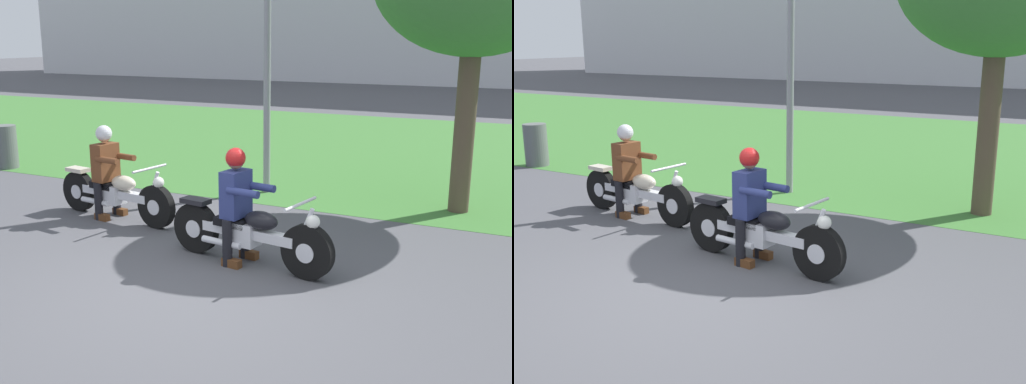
# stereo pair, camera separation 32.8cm
# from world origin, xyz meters

# --- Properties ---
(ground) EXTENTS (120.00, 120.00, 0.00)m
(ground) POSITION_xyz_m (0.00, 0.00, 0.00)
(ground) COLOR #4C4C51
(grass_verge) EXTENTS (60.00, 12.00, 0.01)m
(grass_verge) POSITION_xyz_m (0.00, 9.58, 0.00)
(grass_verge) COLOR #3D7533
(grass_verge) RESTS_ON ground
(motorcycle_lead) EXTENTS (2.24, 0.66, 0.88)m
(motorcycle_lead) POSITION_xyz_m (0.20, 1.05, 0.39)
(motorcycle_lead) COLOR black
(motorcycle_lead) RESTS_ON ground
(rider_lead) EXTENTS (0.59, 0.51, 1.40)m
(rider_lead) POSITION_xyz_m (0.04, 1.08, 0.82)
(rider_lead) COLOR black
(rider_lead) RESTS_ON ground
(motorcycle_follow) EXTENTS (2.25, 0.66, 0.87)m
(motorcycle_follow) POSITION_xyz_m (-2.44, 1.90, 0.39)
(motorcycle_follow) COLOR black
(motorcycle_follow) RESTS_ON ground
(rider_follow) EXTENTS (0.59, 0.51, 1.39)m
(rider_follow) POSITION_xyz_m (-2.61, 1.92, 0.81)
(rider_follow) COLOR black
(rider_follow) RESTS_ON ground
(trash_can) EXTENTS (0.47, 0.47, 0.89)m
(trash_can) POSITION_xyz_m (-6.86, 3.85, 0.44)
(trash_can) COLOR #595E5B
(trash_can) RESTS_ON ground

